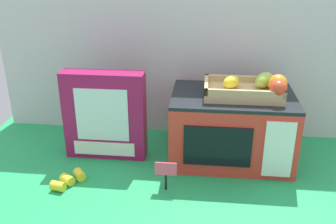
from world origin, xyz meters
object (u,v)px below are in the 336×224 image
at_px(food_groups_crate, 251,88).
at_px(cookie_set_box, 105,115).
at_px(price_sign, 166,172).
at_px(toy_microwave, 231,127).
at_px(loose_toy_banana, 68,180).

height_order(food_groups_crate, cookie_set_box, food_groups_crate).
relative_size(food_groups_crate, price_sign, 2.74).
height_order(toy_microwave, loose_toy_banana, toy_microwave).
distance_m(toy_microwave, food_groups_crate, 0.17).
bearing_deg(price_sign, food_groups_crate, 39.05).
height_order(toy_microwave, cookie_set_box, cookie_set_box).
bearing_deg(cookie_set_box, food_groups_crate, 1.84).
bearing_deg(price_sign, toy_microwave, 47.48).
xyz_separation_m(toy_microwave, price_sign, (-0.21, -0.23, -0.06)).
xyz_separation_m(toy_microwave, food_groups_crate, (0.06, -0.01, 0.16)).
height_order(cookie_set_box, loose_toy_banana, cookie_set_box).
bearing_deg(loose_toy_banana, cookie_set_box, 69.26).
distance_m(price_sign, loose_toy_banana, 0.33).
bearing_deg(toy_microwave, loose_toy_banana, -156.16).
distance_m(toy_microwave, price_sign, 0.32).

